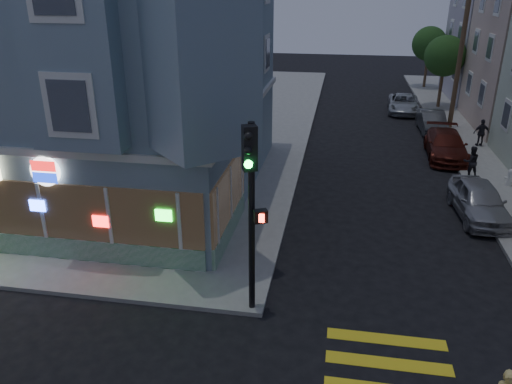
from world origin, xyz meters
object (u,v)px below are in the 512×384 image
(utility_pole, at_px, (460,55))
(street_tree_far, at_px, (429,44))
(parked_car_a, at_px, (479,201))
(traffic_signal, at_px, (251,190))
(pedestrian_a, at_px, (471,162))
(pedestrian_b, at_px, (481,133))
(parked_car_b, at_px, (432,122))
(parked_car_c, at_px, (446,145))
(street_tree_near, at_px, (445,56))
(fire_hydrant, at_px, (510,177))
(parked_car_d, at_px, (403,104))

(utility_pole, relative_size, street_tree_far, 1.70)
(parked_car_a, distance_m, traffic_signal, 11.81)
(pedestrian_a, xyz_separation_m, pedestrian_b, (1.70, 5.39, 0.01))
(utility_pole, distance_m, parked_car_b, 4.40)
(pedestrian_b, relative_size, parked_car_c, 0.32)
(street_tree_near, xyz_separation_m, street_tree_far, (0.00, 8.00, 0.00))
(parked_car_a, bearing_deg, fire_hydrant, 54.55)
(parked_car_a, bearing_deg, utility_pole, 81.06)
(pedestrian_b, bearing_deg, street_tree_far, -98.02)
(street_tree_near, xyz_separation_m, parked_car_c, (-1.50, -12.10, -3.21))
(traffic_signal, bearing_deg, parked_car_a, 21.07)
(parked_car_d, bearing_deg, street_tree_far, 77.31)
(utility_pole, bearing_deg, pedestrian_b, -75.82)
(parked_car_d, xyz_separation_m, traffic_signal, (-6.74, -26.14, 3.29))
(utility_pole, distance_m, pedestrian_a, 10.14)
(pedestrian_a, bearing_deg, pedestrian_b, -116.85)
(parked_car_b, xyz_separation_m, parked_car_c, (0.00, -5.20, 0.04))
(parked_car_c, height_order, parked_car_d, parked_car_c)
(parked_car_c, relative_size, parked_car_d, 1.06)
(traffic_signal, bearing_deg, pedestrian_b, 36.00)
(pedestrian_b, xyz_separation_m, parked_car_c, (-2.30, -2.14, -0.21))
(parked_car_b, relative_size, fire_hydrant, 5.06)
(parked_car_a, relative_size, parked_car_b, 1.05)
(street_tree_far, relative_size, traffic_signal, 0.94)
(street_tree_far, bearing_deg, utility_pole, -90.82)
(utility_pole, distance_m, fire_hydrant, 11.12)
(utility_pole, xyz_separation_m, fire_hydrant, (0.90, -10.25, -4.21))
(parked_car_a, height_order, parked_car_d, parked_car_a)
(street_tree_far, xyz_separation_m, parked_car_a, (-1.50, -27.79, -3.19))
(street_tree_far, height_order, pedestrian_a, street_tree_far)
(parked_car_c, bearing_deg, street_tree_far, 87.84)
(parked_car_d, distance_m, fire_hydrant, 14.96)
(utility_pole, xyz_separation_m, parked_car_d, (-2.59, 4.30, -4.14))
(pedestrian_a, xyz_separation_m, parked_car_d, (-1.89, 13.64, -0.27))
(parked_car_c, relative_size, fire_hydrant, 6.05)
(utility_pole, distance_m, street_tree_far, 14.03)
(parked_car_c, bearing_deg, pedestrian_a, -77.41)
(parked_car_c, xyz_separation_m, fire_hydrant, (2.20, -4.15, -0.14))
(pedestrian_a, bearing_deg, fire_hydrant, 141.16)
(street_tree_far, height_order, pedestrian_b, street_tree_far)
(parked_car_a, xyz_separation_m, parked_car_b, (0.00, 12.89, -0.06))
(street_tree_near, relative_size, parked_car_b, 1.27)
(parked_car_b, xyz_separation_m, parked_car_d, (-1.29, 5.20, -0.03))
(utility_pole, relative_size, traffic_signal, 1.60)
(street_tree_far, xyz_separation_m, parked_car_d, (-2.79, -9.70, -3.28))
(utility_pole, distance_m, parked_car_a, 14.44)
(parked_car_b, height_order, parked_car_c, parked_car_c)
(pedestrian_a, relative_size, pedestrian_b, 0.99)
(pedestrian_a, xyz_separation_m, fire_hydrant, (1.60, -0.91, -0.34))
(street_tree_far, bearing_deg, fire_hydrant, -88.34)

